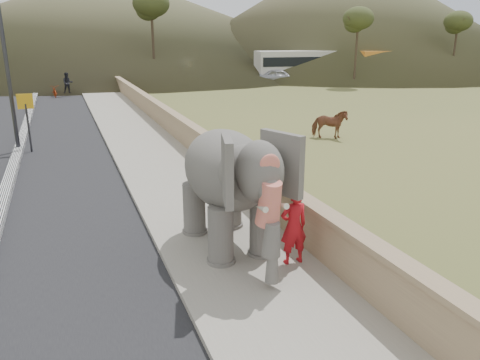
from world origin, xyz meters
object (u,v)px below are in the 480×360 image
at_px(lamppost, 10,28).
at_px(motorcyclist, 60,88).
at_px(elephant_and_man, 227,186).
at_px(cow, 329,124).

height_order(lamppost, motorcyclist, lamppost).
bearing_deg(motorcyclist, elephant_and_man, -84.14).
bearing_deg(cow, lamppost, 109.49).
distance_m(cow, motorcyclist, 23.77).
bearing_deg(cow, elephant_and_man, 167.94).
relative_size(cow, elephant_and_man, 0.42).
bearing_deg(elephant_and_man, lamppost, 111.85).
height_order(cow, motorcyclist, motorcyclist).
distance_m(elephant_and_man, motorcyclist, 30.45).
bearing_deg(cow, motorcyclist, 58.26).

